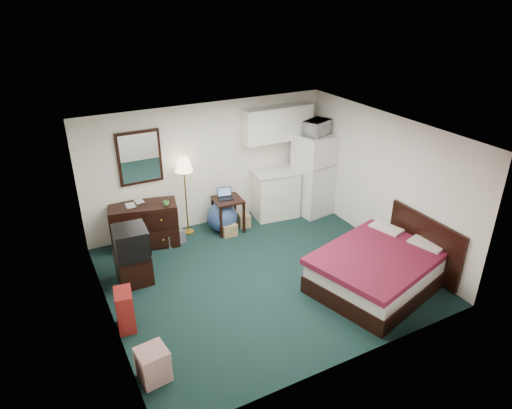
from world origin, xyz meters
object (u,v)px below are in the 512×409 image
floor_lamp (186,196)px  fridge (314,174)px  desk (228,214)px  kitchen_counter (274,194)px  tv_stand (134,267)px  bed (377,271)px  dresser (145,225)px  suitcase (125,310)px

floor_lamp → fridge: (2.73, -0.36, 0.08)m
desk → kitchen_counter: 1.18m
floor_lamp → tv_stand: size_ratio=2.79×
kitchen_counter → bed: size_ratio=0.50×
floor_lamp → bed: bearing=-56.9°
dresser → fridge: (3.59, -0.29, 0.45)m
floor_lamp → kitchen_counter: size_ratio=1.61×
fridge → desk: bearing=170.1°
floor_lamp → fridge: fridge is taller
floor_lamp → fridge: bearing=-7.6°
tv_stand → suitcase: bearing=-109.0°
bed → dresser: bearing=117.9°
desk → kitchen_counter: kitchen_counter is taller
dresser → kitchen_counter: kitchen_counter is taller
dresser → tv_stand: size_ratio=2.17×
floor_lamp → suitcase: 2.91m
desk → suitcase: size_ratio=1.10×
kitchen_counter → tv_stand: size_ratio=1.74×
tv_stand → suitcase: suitcase is taller
fridge → floor_lamp: bearing=165.0°
kitchen_counter → tv_stand: (-3.28, -1.05, -0.23)m
floor_lamp → desk: floor_lamp is taller
desk → tv_stand: (-2.13, -0.88, -0.08)m
fridge → bed: (-0.65, -2.82, -0.55)m
floor_lamp → tv_stand: bearing=-139.6°
kitchen_counter → floor_lamp: bearing=-176.6°
floor_lamp → tv_stand: floor_lamp is taller
dresser → tv_stand: bearing=-101.9°
suitcase → desk: bearing=47.1°
desk → bed: desk is taller
fridge → suitcase: size_ratio=2.79×
dresser → fridge: fridge is taller
dresser → fridge: bearing=8.2°
desk → tv_stand: desk is taller
bed → tv_stand: (-3.44, 2.02, -0.06)m
fridge → bed: fridge is taller
desk → suitcase: (-2.52, -1.99, -0.03)m
floor_lamp → fridge: 2.75m
floor_lamp → bed: 3.83m
dresser → tv_stand: dresser is taller
bed → suitcase: 3.94m
kitchen_counter → fridge: size_ratio=0.57×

